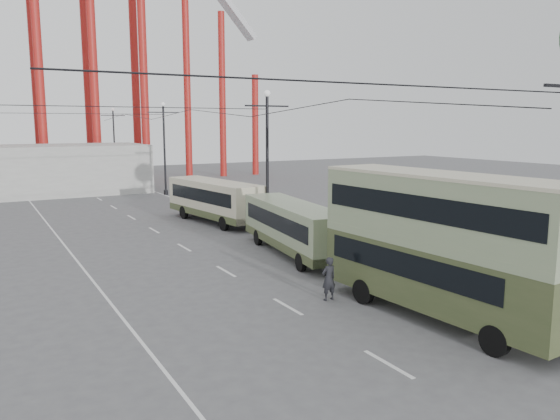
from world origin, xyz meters
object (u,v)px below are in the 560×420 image
single_decker_green (293,226)px  pedestrian (329,279)px  single_decker_cream (214,199)px  double_decker_bus (441,239)px

single_decker_green → pedestrian: bearing=-102.7°
pedestrian → single_decker_cream: bearing=-101.7°
single_decker_cream → double_decker_bus: bearing=-99.1°
double_decker_bus → single_decker_cream: bearing=84.4°
double_decker_bus → single_decker_cream: double_decker_bus is taller
pedestrian → double_decker_bus: bearing=118.4°
double_decker_bus → single_decker_green: (0.54, 11.30, -1.43)m
single_decker_green → pedestrian: single_decker_green is taller
single_decker_green → single_decker_cream: bearing=97.3°
single_decker_cream → single_decker_green: bearing=-98.0°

